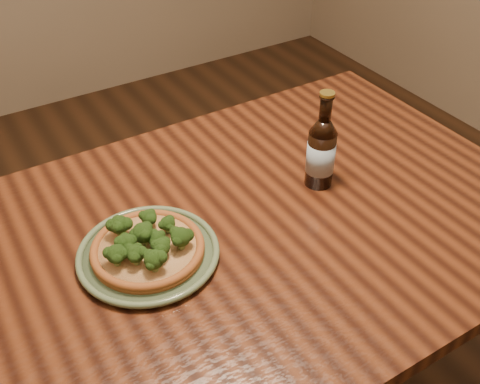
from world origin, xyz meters
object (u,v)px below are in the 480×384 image
plate (148,253)px  pizza (147,247)px  table (196,275)px  beer_bottle (321,152)px

plate → pizza: pizza is taller
table → beer_bottle: beer_bottle is taller
table → beer_bottle: (0.35, 0.03, 0.18)m
plate → pizza: size_ratio=1.26×
plate → beer_bottle: bearing=2.4°
table → pizza: bearing=172.5°
table → plate: bearing=171.7°
pizza → beer_bottle: size_ratio=0.95×
plate → table: bearing=-8.3°
table → pizza: 0.16m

